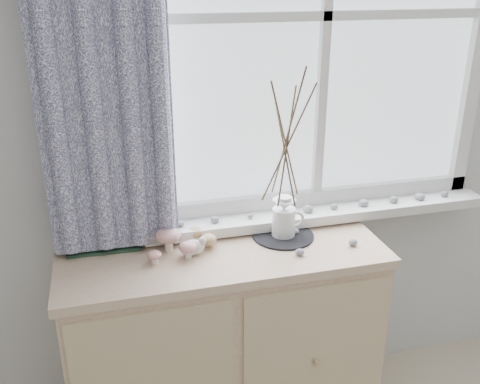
{
  "coord_description": "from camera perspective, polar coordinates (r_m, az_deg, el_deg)",
  "views": [
    {
      "loc": [
        -0.53,
        0.07,
        1.8
      ],
      "look_at": [
        -0.1,
        1.7,
        1.1
      ],
      "focal_mm": 40.0,
      "sensor_mm": 36.0,
      "label": 1
    }
  ],
  "objects": [
    {
      "name": "botanical_book",
      "position": [
        1.97,
        -14.47,
        -3.53
      ],
      "size": [
        0.31,
        0.14,
        0.22
      ],
      "primitive_type": null,
      "rotation": [
        0.0,
        0.0,
        -0.03
      ],
      "color": "#1B3926",
      "rests_on": "sideboard"
    },
    {
      "name": "crocheted_doily",
      "position": [
        2.08,
        4.62,
        -4.65
      ],
      "size": [
        0.24,
        0.24,
        0.01
      ],
      "primitive_type": "cylinder",
      "color": "black",
      "rests_on": "sideboard"
    },
    {
      "name": "sideboard_pebbles",
      "position": [
        2.03,
        8.08,
        -5.29
      ],
      "size": [
        0.25,
        0.19,
        0.02
      ],
      "color": "gray",
      "rests_on": "sideboard"
    },
    {
      "name": "wooden_eggs",
      "position": [
        2.02,
        -4.16,
        -4.74
      ],
      "size": [
        0.1,
        0.12,
        0.08
      ],
      "color": "tan",
      "rests_on": "sideboard"
    },
    {
      "name": "toadstool_cluster",
      "position": [
        1.95,
        -7.36,
        -5.19
      ],
      "size": [
        0.18,
        0.15,
        0.09
      ],
      "color": "white",
      "rests_on": "sideboard"
    },
    {
      "name": "songbird_figurine",
      "position": [
        1.94,
        -5.12,
        -5.83
      ],
      "size": [
        0.13,
        0.07,
        0.07
      ],
      "primitive_type": null,
      "rotation": [
        0.0,
        0.0,
        0.07
      ],
      "color": "white",
      "rests_on": "sideboard"
    },
    {
      "name": "sideboard",
      "position": [
        2.2,
        -1.62,
        -16.1
      ],
      "size": [
        1.2,
        0.45,
        0.85
      ],
      "color": "beige",
      "rests_on": "ground"
    },
    {
      "name": "twig_pitcher",
      "position": [
        1.94,
        4.97,
        5.51
      ],
      "size": [
        0.26,
        0.26,
        0.68
      ],
      "rotation": [
        0.0,
        0.0,
        -0.09
      ],
      "color": "silver",
      "rests_on": "crocheted_doily"
    }
  ]
}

